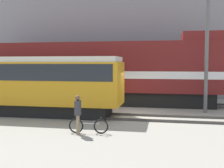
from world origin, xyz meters
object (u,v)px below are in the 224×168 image
(streetcar, at_px, (26,82))
(bicycle, at_px, (88,126))
(utility_pole_center, at_px, (207,39))
(freight_locomotive, at_px, (93,72))
(person, at_px, (78,111))

(streetcar, height_order, bicycle, streetcar)
(streetcar, relative_size, utility_pole_center, 1.26)
(bicycle, bearing_deg, freight_locomotive, 103.40)
(freight_locomotive, bearing_deg, streetcar, -118.03)
(freight_locomotive, bearing_deg, bicycle, -76.60)
(person, bearing_deg, utility_pole_center, 46.67)
(freight_locomotive, distance_m, person, 9.24)
(streetcar, bearing_deg, person, -41.07)
(freight_locomotive, relative_size, person, 11.44)
(streetcar, bearing_deg, bicycle, -37.17)
(streetcar, relative_size, bicycle, 6.57)
(bicycle, bearing_deg, utility_pole_center, 47.83)
(bicycle, distance_m, utility_pole_center, 9.38)
(utility_pole_center, bearing_deg, streetcar, -166.22)
(person, bearing_deg, streetcar, 138.93)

